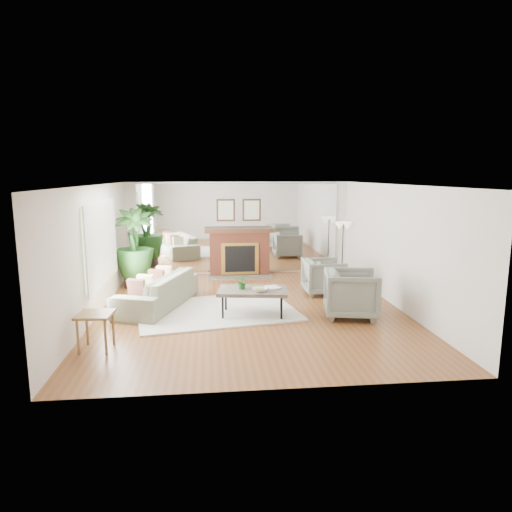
{
  "coord_description": "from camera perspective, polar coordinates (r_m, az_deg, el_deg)",
  "views": [
    {
      "loc": [
        -0.84,
        -8.86,
        2.7
      ],
      "look_at": [
        0.17,
        0.6,
        0.99
      ],
      "focal_mm": 32.0,
      "sensor_mm": 36.0,
      "label": 1
    }
  ],
  "objects": [
    {
      "name": "mirror_panel",
      "position": [
        12.44,
        -2.17,
        3.48
      ],
      "size": [
        5.4,
        0.04,
        2.4
      ],
      "primitive_type": "cube",
      "color": "silver",
      "rests_on": "wall_back"
    },
    {
      "name": "side_table",
      "position": [
        7.52,
        -19.46,
        -7.45
      ],
      "size": [
        0.56,
        0.56,
        0.59
      ],
      "rotation": [
        0.0,
        0.0,
        -0.08
      ],
      "color": "olive",
      "rests_on": "ground"
    },
    {
      "name": "fireplace",
      "position": [
        12.32,
        -2.08,
        0.64
      ],
      "size": [
        1.85,
        0.83,
        2.05
      ],
      "color": "brown",
      "rests_on": "ground"
    },
    {
      "name": "floor_lamp",
      "position": [
        12.21,
        10.84,
        3.21
      ],
      "size": [
        0.48,
        0.27,
        1.47
      ],
      "color": "black",
      "rests_on": "ground"
    },
    {
      "name": "potted_ficus",
      "position": [
        11.3,
        -14.97,
        1.27
      ],
      "size": [
        1.09,
        1.09,
        1.91
      ],
      "color": "black",
      "rests_on": "ground"
    },
    {
      "name": "area_rug",
      "position": [
        9.2,
        -4.98,
        -6.82
      ],
      "size": [
        3.41,
        2.71,
        0.03
      ],
      "primitive_type": "cube",
      "rotation": [
        0.0,
        0.0,
        0.18
      ],
      "color": "silver",
      "rests_on": "ground"
    },
    {
      "name": "armchair_back",
      "position": [
        10.52,
        8.47,
        -2.55
      ],
      "size": [
        0.88,
        0.86,
        0.8
      ],
      "primitive_type": "imported",
      "rotation": [
        0.0,
        0.0,
        1.57
      ],
      "color": "gray",
      "rests_on": "ground"
    },
    {
      "name": "coffee_table",
      "position": [
        8.77,
        -0.41,
        -4.46
      ],
      "size": [
        1.42,
        0.95,
        0.53
      ],
      "rotation": [
        0.0,
        0.0,
        -0.15
      ],
      "color": "#635B4E",
      "rests_on": "ground"
    },
    {
      "name": "sofa",
      "position": [
        9.6,
        -12.21,
        -4.26
      ],
      "size": [
        1.63,
        2.52,
        0.69
      ],
      "primitive_type": "imported",
      "rotation": [
        0.0,
        0.0,
        -1.9
      ],
      "color": "gray",
      "rests_on": "ground"
    },
    {
      "name": "window_panel",
      "position": [
        9.59,
        -18.79,
        1.55
      ],
      "size": [
        0.04,
        2.4,
        1.5
      ],
      "primitive_type": "cube",
      "color": "#B2E09E",
      "rests_on": "wall_left"
    },
    {
      "name": "fruit_bowl",
      "position": [
        8.59,
        0.5,
        -4.23
      ],
      "size": [
        0.29,
        0.29,
        0.07
      ],
      "primitive_type": "imported",
      "rotation": [
        0.0,
        0.0,
        0.02
      ],
      "color": "olive",
      "rests_on": "coffee_table"
    },
    {
      "name": "tabletop_plant",
      "position": [
        8.75,
        -1.75,
        -3.21
      ],
      "size": [
        0.29,
        0.26,
        0.29
      ],
      "primitive_type": "imported",
      "rotation": [
        0.0,
        0.0,
        -0.13
      ],
      "color": "#2E6124",
      "rests_on": "coffee_table"
    },
    {
      "name": "ground",
      "position": [
        9.3,
        -0.64,
        -6.7
      ],
      "size": [
        7.0,
        7.0,
        0.0
      ],
      "primitive_type": "plane",
      "color": "brown",
      "rests_on": "ground"
    },
    {
      "name": "wall_left",
      "position": [
        9.23,
        -19.47,
        0.56
      ],
      "size": [
        0.02,
        7.0,
        2.5
      ],
      "primitive_type": "cube",
      "color": "silver",
      "rests_on": "ground"
    },
    {
      "name": "wall_back",
      "position": [
        12.46,
        -2.17,
        3.49
      ],
      "size": [
        6.0,
        0.02,
        2.5
      ],
      "primitive_type": "cube",
      "color": "silver",
      "rests_on": "ground"
    },
    {
      "name": "armchair_front",
      "position": [
        8.93,
        11.85,
        -4.63
      ],
      "size": [
        1.16,
        1.14,
        0.9
      ],
      "primitive_type": "imported",
      "rotation": [
        0.0,
        0.0,
        1.38
      ],
      "color": "gray",
      "rests_on": "ground"
    },
    {
      "name": "wall_right",
      "position": [
        9.76,
        17.11,
        1.18
      ],
      "size": [
        0.02,
        7.0,
        2.5
      ],
      "primitive_type": "cube",
      "color": "silver",
      "rests_on": "ground"
    },
    {
      "name": "book",
      "position": [
        8.83,
        1.52,
        -3.99
      ],
      "size": [
        0.3,
        0.35,
        0.02
      ],
      "primitive_type": "imported",
      "rotation": [
        0.0,
        0.0,
        0.28
      ],
      "color": "olive",
      "rests_on": "coffee_table"
    }
  ]
}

